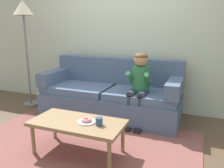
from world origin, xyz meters
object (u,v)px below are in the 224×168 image
object	(u,v)px
coffee_table	(78,125)
donut	(86,120)
floor_lamp	(24,18)
couch	(111,96)
mug	(99,121)
person_child	(139,82)

from	to	relation	value
coffee_table	donut	world-z (taller)	donut
floor_lamp	couch	bearing A→B (deg)	2.76
mug	donut	bearing A→B (deg)	175.02
couch	donut	distance (m)	1.32
person_child	donut	world-z (taller)	person_child
mug	person_child	bearing A→B (deg)	82.10
couch	floor_lamp	world-z (taller)	floor_lamp
coffee_table	couch	bearing A→B (deg)	94.76
couch	person_child	world-z (taller)	person_child
person_child	donut	xyz separation A→B (m)	(-0.32, -1.09, -0.23)
coffee_table	person_child	world-z (taller)	person_child
floor_lamp	mug	bearing A→B (deg)	-31.04
couch	coffee_table	size ratio (longest dim) A/B	2.11
couch	floor_lamp	distance (m)	2.10
donut	floor_lamp	xyz separation A→B (m)	(-1.88, 1.22, 1.18)
donut	person_child	bearing A→B (deg)	73.69
donut	mug	size ratio (longest dim) A/B	1.33
donut	mug	distance (m)	0.17
donut	floor_lamp	world-z (taller)	floor_lamp
donut	mug	world-z (taller)	mug
coffee_table	donut	bearing A→B (deg)	4.15
coffee_table	person_child	xyz separation A→B (m)	(0.43, 1.10, 0.31)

